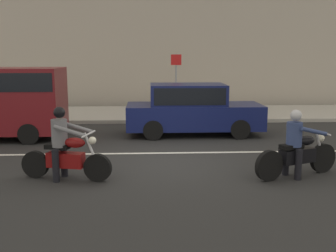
{
  "coord_description": "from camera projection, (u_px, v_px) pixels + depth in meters",
  "views": [
    {
      "loc": [
        -0.48,
        -10.03,
        2.7
      ],
      "look_at": [
        0.01,
        -0.25,
        0.97
      ],
      "focal_mm": 43.39,
      "sensor_mm": 36.0,
      "label": 1
    }
  ],
  "objects": [
    {
      "name": "lane_marking_stripe",
      "position": [
        199.0,
        153.0,
        11.29
      ],
      "size": [
        18.0,
        0.14,
        0.01
      ],
      "primitive_type": "cube",
      "color": "silver",
      "rests_on": "ground_plane"
    },
    {
      "name": "street_sign_post",
      "position": [
        176.0,
        78.0,
        17.18
      ],
      "size": [
        0.44,
        0.08,
        2.58
      ],
      "color": "gray",
      "rests_on": "sidewalk_slab"
    },
    {
      "name": "parked_sedan_navy",
      "position": [
        192.0,
        109.0,
        13.67
      ],
      "size": [
        4.52,
        1.82,
        1.72
      ],
      "color": "#11194C",
      "rests_on": "ground_plane"
    },
    {
      "name": "sidewalk_slab",
      "position": [
        159.0,
        114.0,
        18.21
      ],
      "size": [
        40.0,
        4.4,
        0.14
      ],
      "primitive_type": "cube",
      "color": "#A8A399",
      "rests_on": "ground_plane"
    },
    {
      "name": "motorcycle_with_rider_gray",
      "position": [
        65.0,
        150.0,
        8.77
      ],
      "size": [
        2.03,
        0.82,
        1.6
      ],
      "color": "black",
      "rests_on": "ground_plane"
    },
    {
      "name": "motorcycle_with_rider_denim_blue",
      "position": [
        297.0,
        149.0,
        8.99
      ],
      "size": [
        2.1,
        1.03,
        1.52
      ],
      "color": "black",
      "rests_on": "ground_plane"
    },
    {
      "name": "ground_plane",
      "position": [
        167.0,
        162.0,
        10.36
      ],
      "size": [
        80.0,
        80.0,
        0.0
      ],
      "primitive_type": "plane",
      "color": "#262626"
    }
  ]
}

